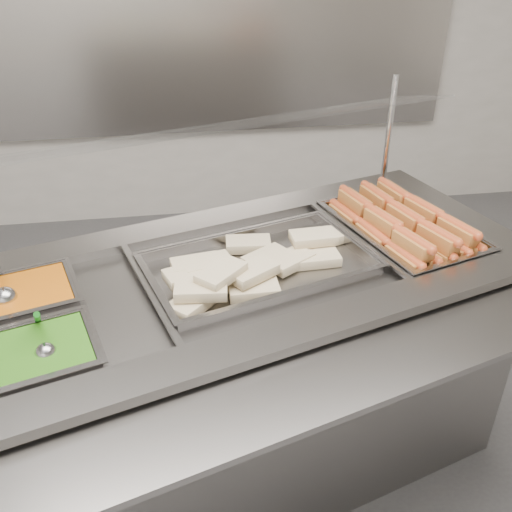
{
  "coord_description": "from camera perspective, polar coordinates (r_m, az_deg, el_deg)",
  "views": [
    {
      "loc": [
        -0.24,
        -1.1,
        1.78
      ],
      "look_at": [
        -0.01,
        0.37,
        0.89
      ],
      "focal_mm": 40.0,
      "sensor_mm": 36.0,
      "label": 1
    }
  ],
  "objects": [
    {
      "name": "pan_beans",
      "position": [
        1.76,
        -22.31,
        -4.44
      ],
      "size": [
        0.35,
        0.31,
        0.1
      ],
      "color": "gray",
      "rests_on": "steam_counter"
    },
    {
      "name": "serving_spoon",
      "position": [
        1.5,
        -20.4,
        -8.46
      ],
      "size": [
        0.08,
        0.17,
        0.14
      ],
      "color": "#A1A2A6",
      "rests_on": "pan_peas"
    },
    {
      "name": "steam_counter",
      "position": [
        2.0,
        -1.28,
        -11.67
      ],
      "size": [
        1.98,
        1.3,
        0.87
      ],
      "color": "slate",
      "rests_on": "ground"
    },
    {
      "name": "pan_wraps",
      "position": [
        1.77,
        0.28,
        -1.25
      ],
      "size": [
        0.74,
        0.56,
        0.07
      ],
      "color": "gray",
      "rests_on": "steam_counter"
    },
    {
      "name": "pan_hotdogs",
      "position": [
        2.04,
        14.25,
        1.98
      ],
      "size": [
        0.47,
        0.61,
        0.1
      ],
      "color": "gray",
      "rests_on": "steam_counter"
    },
    {
      "name": "sneeze_guard",
      "position": [
        1.76,
        -4.52,
        12.19
      ],
      "size": [
        1.61,
        0.74,
        0.43
      ],
      "color": "silver",
      "rests_on": "steam_counter"
    },
    {
      "name": "tortilla_wraps",
      "position": [
        1.71,
        -0.7,
        -1.03
      ],
      "size": [
        0.6,
        0.44,
        0.09
      ],
      "color": "#CEB28A",
      "rests_on": "pan_wraps"
    },
    {
      "name": "tray_rail",
      "position": [
        1.41,
        7.11,
        -12.19
      ],
      "size": [
        1.74,
        0.84,
        0.05
      ],
      "color": "gray",
      "rests_on": "steam_counter"
    },
    {
      "name": "pan_peas",
      "position": [
        1.53,
        -21.17,
        -10.0
      ],
      "size": [
        0.35,
        0.31,
        0.1
      ],
      "color": "gray",
      "rests_on": "steam_counter"
    },
    {
      "name": "hotdogs_in_buns",
      "position": [
        2.01,
        14.45,
        3.07
      ],
      "size": [
        0.42,
        0.54,
        0.11
      ],
      "color": "#9A5B20",
      "rests_on": "pan_hotdogs"
    },
    {
      "name": "back_panel",
      "position": [
        3.61,
        -5.04,
        21.47
      ],
      "size": [
        3.0,
        0.04,
        1.2
      ],
      "primitive_type": "cube",
      "color": "#9B9691",
      "rests_on": "ground"
    },
    {
      "name": "ladle",
      "position": [
        1.73,
        -23.82,
        -3.72
      ],
      "size": [
        0.09,
        0.19,
        0.14
      ],
      "color": "#A1A2A6",
      "rests_on": "pan_beans"
    }
  ]
}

